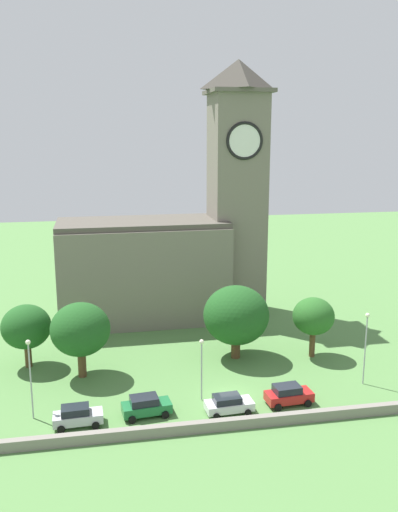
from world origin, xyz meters
TOP-DOWN VIEW (x-y plane):
  - ground_plane at (0.00, 15.00)m, footprint 200.00×200.00m
  - church at (-1.65, 24.86)m, footprint 28.09×10.69m
  - quay_barrier at (0.00, -5.48)m, footprint 42.96×0.70m
  - car_silver at (-14.30, -2.48)m, footprint 4.32×2.25m
  - car_green at (-8.29, -1.82)m, footprint 4.55×2.63m
  - car_white at (-0.86, -2.68)m, footprint 4.45×2.43m
  - car_red at (5.03, -2.15)m, footprint 4.50×2.51m
  - streetlamp_west_end at (-18.23, -0.49)m, footprint 0.44×0.44m
  - streetlamp_west_mid at (-2.82, 0.11)m, footprint 0.44×0.44m
  - streetlamp_central at (13.93, 0.48)m, footprint 0.44×0.44m
  - tree_riverside_east at (2.88, 9.35)m, footprint 7.34×7.34m
  - tree_churchyard at (-14.09, 7.51)m, footprint 6.13×6.13m
  - tree_by_tower at (11.50, 8.06)m, footprint 4.68×4.68m
  - tree_riverside_west at (-19.90, 11.10)m, footprint 5.28×5.28m

SIDE VIEW (x-z plane):
  - ground_plane at x=0.00m, z-range 0.00..0.00m
  - quay_barrier at x=0.00m, z-range 0.00..0.95m
  - car_white at x=-0.86m, z-range 0.01..1.67m
  - car_silver at x=-14.30m, z-range 0.01..1.82m
  - car_green at x=-8.29m, z-range 0.01..1.86m
  - car_red at x=5.03m, z-range 0.01..1.89m
  - streetlamp_west_mid at x=-2.82m, z-range 1.11..7.23m
  - tree_riverside_west at x=-19.90m, z-range 1.07..8.04m
  - tree_by_tower at x=11.50m, z-range 1.31..8.23m
  - streetlamp_west_end at x=-18.23m, z-range 1.20..8.64m
  - streetlamp_central at x=13.93m, z-range 1.21..8.75m
  - tree_riverside_east at x=2.88m, z-range 0.85..9.22m
  - tree_churchyard at x=-14.09m, z-range 1.19..9.15m
  - church at x=-1.65m, z-range -6.64..27.56m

